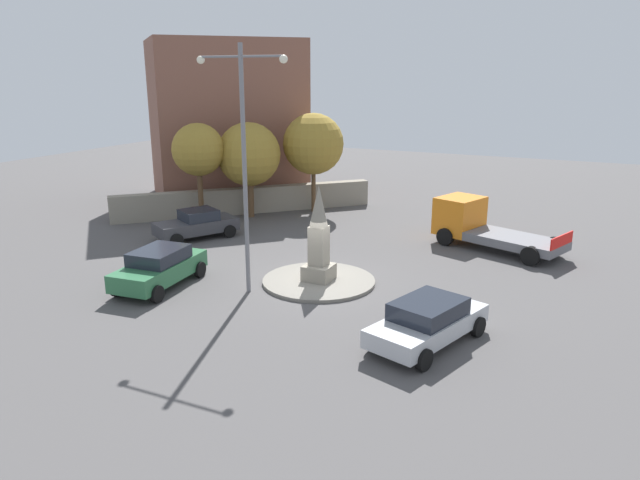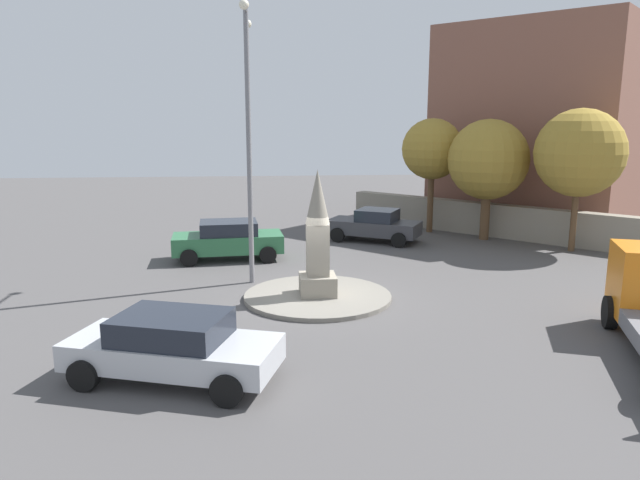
{
  "view_description": "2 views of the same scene",
  "coord_description": "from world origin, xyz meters",
  "px_view_note": "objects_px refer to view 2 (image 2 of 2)",
  "views": [
    {
      "loc": [
        -9.36,
        19.75,
        7.98
      ],
      "look_at": [
        -0.17,
        0.25,
        1.83
      ],
      "focal_mm": 33.14,
      "sensor_mm": 36.0,
      "label": 1
    },
    {
      "loc": [
        -16.8,
        1.5,
        5.25
      ],
      "look_at": [
        0.62,
        -0.13,
        1.67
      ],
      "focal_mm": 32.78,
      "sensor_mm": 36.0,
      "label": 2
    }
  ],
  "objects_px": {
    "corner_building": "(540,126)",
    "tree_near_wall": "(432,149)",
    "car_dark_grey_parked_right": "(375,225)",
    "tree_far_corner": "(488,160)",
    "tree_mid_cluster": "(580,153)",
    "car_green_approaching": "(228,239)",
    "streetlamp": "(248,118)",
    "monument": "(318,241)",
    "car_silver_waiting": "(173,345)"
  },
  "relations": [
    {
      "from": "streetlamp",
      "to": "car_silver_waiting",
      "type": "distance_m",
      "value": 8.73
    },
    {
      "from": "streetlamp",
      "to": "car_dark_grey_parked_right",
      "type": "xyz_separation_m",
      "value": [
        6.26,
        -5.27,
        -4.61
      ]
    },
    {
      "from": "car_dark_grey_parked_right",
      "to": "tree_far_corner",
      "type": "bearing_deg",
      "value": -90.13
    },
    {
      "from": "car_dark_grey_parked_right",
      "to": "tree_far_corner",
      "type": "relative_size",
      "value": 0.8
    },
    {
      "from": "corner_building",
      "to": "tree_near_wall",
      "type": "bearing_deg",
      "value": 111.08
    },
    {
      "from": "tree_mid_cluster",
      "to": "corner_building",
      "type": "bearing_deg",
      "value": -13.58
    },
    {
      "from": "monument",
      "to": "car_silver_waiting",
      "type": "relative_size",
      "value": 0.81
    },
    {
      "from": "monument",
      "to": "car_green_approaching",
      "type": "relative_size",
      "value": 0.88
    },
    {
      "from": "monument",
      "to": "car_silver_waiting",
      "type": "height_order",
      "value": "monument"
    },
    {
      "from": "streetlamp",
      "to": "car_silver_waiting",
      "type": "relative_size",
      "value": 1.93
    },
    {
      "from": "streetlamp",
      "to": "car_green_approaching",
      "type": "relative_size",
      "value": 2.09
    },
    {
      "from": "car_silver_waiting",
      "to": "tree_near_wall",
      "type": "relative_size",
      "value": 0.86
    },
    {
      "from": "car_dark_grey_parked_right",
      "to": "tree_near_wall",
      "type": "height_order",
      "value": "tree_near_wall"
    },
    {
      "from": "car_silver_waiting",
      "to": "tree_far_corner",
      "type": "distance_m",
      "value": 18.12
    },
    {
      "from": "corner_building",
      "to": "car_dark_grey_parked_right",
      "type": "bearing_deg",
      "value": 115.1
    },
    {
      "from": "car_green_approaching",
      "to": "corner_building",
      "type": "distance_m",
      "value": 17.76
    },
    {
      "from": "car_green_approaching",
      "to": "tree_far_corner",
      "type": "height_order",
      "value": "tree_far_corner"
    },
    {
      "from": "car_silver_waiting",
      "to": "tree_near_wall",
      "type": "distance_m",
      "value": 18.59
    },
    {
      "from": "monument",
      "to": "tree_mid_cluster",
      "type": "distance_m",
      "value": 12.48
    },
    {
      "from": "tree_near_wall",
      "to": "tree_mid_cluster",
      "type": "height_order",
      "value": "tree_mid_cluster"
    },
    {
      "from": "tree_mid_cluster",
      "to": "car_green_approaching",
      "type": "bearing_deg",
      "value": 90.75
    },
    {
      "from": "monument",
      "to": "car_green_approaching",
      "type": "distance_m",
      "value": 6.2
    },
    {
      "from": "car_silver_waiting",
      "to": "car_dark_grey_parked_right",
      "type": "bearing_deg",
      "value": -26.42
    },
    {
      "from": "car_green_approaching",
      "to": "monument",
      "type": "bearing_deg",
      "value": -150.99
    },
    {
      "from": "streetlamp",
      "to": "monument",
      "type": "bearing_deg",
      "value": -134.67
    },
    {
      "from": "tree_mid_cluster",
      "to": "car_dark_grey_parked_right",
      "type": "bearing_deg",
      "value": 70.64
    },
    {
      "from": "tree_near_wall",
      "to": "tree_mid_cluster",
      "type": "distance_m",
      "value": 6.58
    },
    {
      "from": "corner_building",
      "to": "tree_near_wall",
      "type": "xyz_separation_m",
      "value": [
        -2.45,
        6.37,
        -1.04
      ]
    },
    {
      "from": "monument",
      "to": "car_silver_waiting",
      "type": "distance_m",
      "value": 6.4
    },
    {
      "from": "tree_near_wall",
      "to": "car_silver_waiting",
      "type": "bearing_deg",
      "value": 147.76
    },
    {
      "from": "car_silver_waiting",
      "to": "tree_far_corner",
      "type": "bearing_deg",
      "value": -40.95
    },
    {
      "from": "corner_building",
      "to": "tree_far_corner",
      "type": "bearing_deg",
      "value": 135.12
    },
    {
      "from": "streetlamp",
      "to": "car_dark_grey_parked_right",
      "type": "relative_size",
      "value": 2.08
    },
    {
      "from": "car_green_approaching",
      "to": "tree_far_corner",
      "type": "xyz_separation_m",
      "value": [
        2.87,
        -11.24,
        2.77
      ]
    },
    {
      "from": "monument",
      "to": "corner_building",
      "type": "bearing_deg",
      "value": -45.07
    },
    {
      "from": "monument",
      "to": "streetlamp",
      "type": "relative_size",
      "value": 0.42
    },
    {
      "from": "tree_near_wall",
      "to": "tree_mid_cluster",
      "type": "relative_size",
      "value": 0.93
    },
    {
      "from": "monument",
      "to": "car_green_approaching",
      "type": "bearing_deg",
      "value": 29.01
    },
    {
      "from": "car_silver_waiting",
      "to": "car_dark_grey_parked_right",
      "type": "xyz_separation_m",
      "value": [
        13.53,
        -6.72,
        -0.01
      ]
    },
    {
      "from": "tree_near_wall",
      "to": "tree_far_corner",
      "type": "relative_size",
      "value": 1.01
    },
    {
      "from": "monument",
      "to": "tree_far_corner",
      "type": "relative_size",
      "value": 0.7
    },
    {
      "from": "car_dark_grey_parked_right",
      "to": "corner_building",
      "type": "xyz_separation_m",
      "value": [
        4.41,
        -9.41,
        4.24
      ]
    },
    {
      "from": "car_dark_grey_parked_right",
      "to": "tree_mid_cluster",
      "type": "distance_m",
      "value": 8.78
    },
    {
      "from": "car_green_approaching",
      "to": "tree_mid_cluster",
      "type": "xyz_separation_m",
      "value": [
        0.18,
        -13.93,
        3.2
      ]
    },
    {
      "from": "car_green_approaching",
      "to": "car_dark_grey_parked_right",
      "type": "xyz_separation_m",
      "value": [
        2.89,
        -6.23,
        -0.05
      ]
    },
    {
      "from": "streetlamp",
      "to": "corner_building",
      "type": "xyz_separation_m",
      "value": [
        10.67,
        -14.68,
        -0.38
      ]
    },
    {
      "from": "car_dark_grey_parked_right",
      "to": "tree_mid_cluster",
      "type": "height_order",
      "value": "tree_mid_cluster"
    },
    {
      "from": "car_green_approaching",
      "to": "tree_mid_cluster",
      "type": "bearing_deg",
      "value": -89.25
    },
    {
      "from": "tree_near_wall",
      "to": "tree_far_corner",
      "type": "xyz_separation_m",
      "value": [
        -1.97,
        -1.96,
        -0.37
      ]
    },
    {
      "from": "car_green_approaching",
      "to": "corner_building",
      "type": "relative_size",
      "value": 0.43
    }
  ]
}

